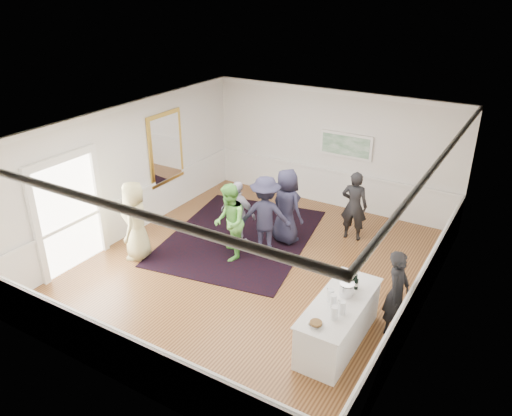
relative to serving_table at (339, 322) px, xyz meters
The scene contains 23 objects.
floor 2.85m from the serving_table, 151.65° to the left, with size 8.00×8.00×0.00m, color brown.
ceiling 3.95m from the serving_table, 151.65° to the left, with size 7.00×8.00×0.02m, color white.
wall_left 6.24m from the serving_table, 167.40° to the left, with size 0.02×8.00×3.20m, color white.
wall_right 2.05m from the serving_table, 52.59° to the left, with size 0.02×8.00×3.20m, color white.
wall_back 6.00m from the serving_table, 114.90° to the left, with size 7.00×0.02×3.20m, color white.
wall_front 3.82m from the serving_table, 132.93° to the right, with size 7.00×0.02×3.20m, color white.
wainscoting 2.82m from the serving_table, 151.65° to the left, with size 7.00×8.00×1.00m, color white, non-canonical shape.
mirror 6.63m from the serving_table, 156.03° to the left, with size 0.05×1.25×1.85m.
doorway 6.03m from the serving_table, behind, with size 0.10×1.78×2.56m.
landscape_painting 5.83m from the serving_table, 111.47° to the left, with size 1.44×0.06×0.66m.
area_rug 4.27m from the serving_table, 146.15° to the left, with size 3.23×4.23×0.02m, color black.
serving_table is the anchor object (origin of this frame).
bartender 1.15m from the serving_table, 48.21° to the left, with size 0.59×0.39×1.61m, color black.
guest_tan 5.04m from the serving_table, behind, with size 0.89×0.58×1.82m, color tan.
guest_green 3.55m from the serving_table, 155.62° to the left, with size 0.86×0.67×1.76m, color #61B749.
guest_lilac 3.98m from the serving_table, 148.49° to the left, with size 0.93×0.39×1.59m, color #B5B0C4.
guest_dark_a 3.40m from the serving_table, 142.03° to the left, with size 1.20×0.69×1.86m, color #222238.
guest_dark_b 3.95m from the serving_table, 107.51° to the left, with size 0.63×0.41×1.72m, color black.
guest_navy 3.77m from the serving_table, 131.75° to the left, with size 0.89×0.58×1.83m, color #222238.
wine_bottles 0.74m from the serving_table, 91.54° to the left, with size 0.30×0.26×0.31m.
juice_pitchers 0.60m from the serving_table, 89.65° to the right, with size 0.41×0.52×0.24m.
ice_bucket 0.58m from the serving_table, 85.26° to the left, with size 0.26×0.26×0.24m, color silver.
nut_bowl 0.93m from the serving_table, 95.88° to the right, with size 0.23×0.23×0.08m.
Camera 1 is at (4.82, -8.00, 5.82)m, focal length 35.00 mm.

